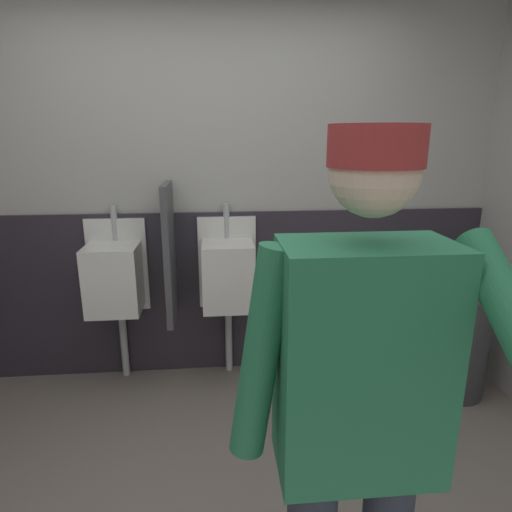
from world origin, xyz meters
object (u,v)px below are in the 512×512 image
urinal_left (115,277)px  trash_bin (457,344)px  person (359,410)px  urinal_middle (228,274)px

urinal_left → trash_bin: urinal_left is taller
person → trash_bin: 2.07m
person → trash_bin: person is taller
urinal_left → urinal_middle: same height
person → trash_bin: bearing=51.6°
urinal_left → person: 2.15m
trash_bin → urinal_left: bearing=171.6°
urinal_left → urinal_middle: size_ratio=1.00×
urinal_left → urinal_middle: (0.75, 0.00, 0.00)m
urinal_middle → trash_bin: bearing=-12.4°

